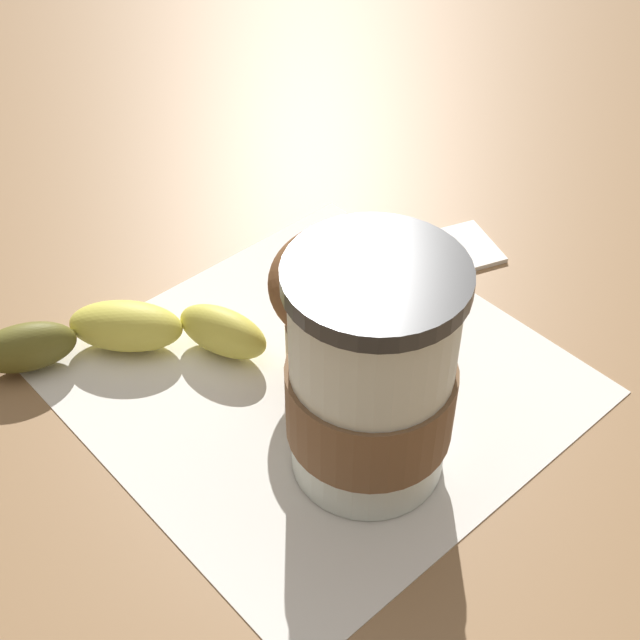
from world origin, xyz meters
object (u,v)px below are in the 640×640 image
banana (126,334)px  muffin (335,296)px  coffee_cup (371,380)px  sugar_packet (471,244)px

banana → muffin: bearing=-146.5°
muffin → banana: bearing=33.5°
coffee_cup → sugar_packet: 0.22m
muffin → sugar_packet: (-0.02, -0.15, -0.05)m
coffee_cup → muffin: coffee_cup is taller
coffee_cup → banana: size_ratio=0.92×
coffee_cup → banana: coffee_cup is taller
muffin → coffee_cup: bearing=137.8°
muffin → banana: size_ratio=0.62×
sugar_packet → banana: bearing=60.9°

